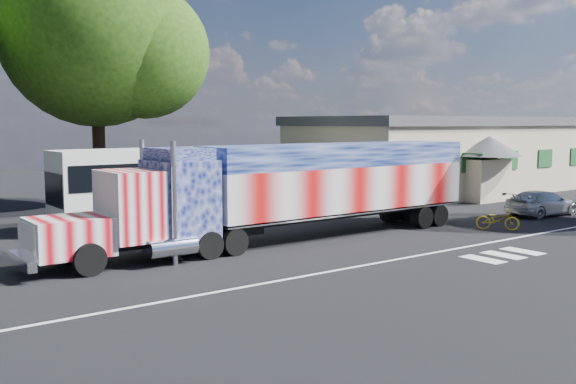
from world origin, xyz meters
TOP-DOWN VIEW (x-y plane):
  - ground at (0.00, 0.00)m, footprint 100.00×100.00m
  - lane_markings at (1.71, -3.77)m, footprint 30.00×2.67m
  - semi_truck at (-0.29, 2.12)m, footprint 19.72×3.11m
  - coach_bus at (-1.65, 9.22)m, footprint 12.40×2.89m
  - hall_building at (19.92, 10.86)m, footprint 22.40×12.80m
  - parked_car at (14.31, 0.07)m, footprint 4.62×2.18m
  - woman at (-5.94, 1.50)m, footprint 0.76×0.64m
  - bicycle at (8.51, -1.34)m, footprint 1.68×1.85m
  - tree_n_mid at (-2.86, 16.69)m, footprint 10.99×10.46m

SIDE VIEW (x-z plane):
  - ground at x=0.00m, z-range 0.00..0.00m
  - lane_markings at x=1.71m, z-range 0.00..0.01m
  - bicycle at x=8.51m, z-range 0.00..0.98m
  - parked_car at x=14.31m, z-range 0.00..1.30m
  - woman at x=-5.94m, z-range 0.00..1.77m
  - coach_bus at x=-1.65m, z-range 0.07..3.67m
  - semi_truck at x=-0.29m, z-range 0.06..4.26m
  - hall_building at x=19.92m, z-range 0.02..5.22m
  - tree_n_mid at x=-2.86m, z-range 2.22..17.24m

